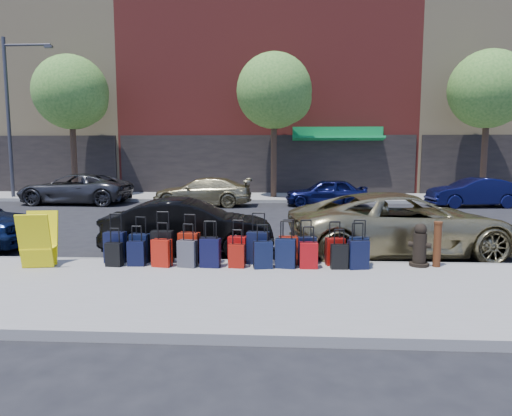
# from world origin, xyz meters

# --- Properties ---
(ground) EXTENTS (120.00, 120.00, 0.00)m
(ground) POSITION_xyz_m (0.00, 0.00, 0.00)
(ground) COLOR black
(ground) RESTS_ON ground
(sidewalk_near) EXTENTS (60.00, 4.00, 0.15)m
(sidewalk_near) POSITION_xyz_m (0.00, -6.50, 0.07)
(sidewalk_near) COLOR gray
(sidewalk_near) RESTS_ON ground
(sidewalk_far) EXTENTS (60.00, 4.00, 0.15)m
(sidewalk_far) POSITION_xyz_m (0.00, 10.00, 0.07)
(sidewalk_far) COLOR gray
(sidewalk_far) RESTS_ON ground
(curb_near) EXTENTS (60.00, 0.08, 0.15)m
(curb_near) POSITION_xyz_m (0.00, -4.48, 0.07)
(curb_near) COLOR gray
(curb_near) RESTS_ON ground
(curb_far) EXTENTS (60.00, 0.08, 0.15)m
(curb_far) POSITION_xyz_m (0.00, 7.98, 0.07)
(curb_far) COLOR gray
(curb_far) RESTS_ON ground
(building_left) EXTENTS (15.00, 12.12, 16.00)m
(building_left) POSITION_xyz_m (-16.00, 17.98, 7.98)
(building_left) COLOR tan
(building_left) RESTS_ON ground
(building_center) EXTENTS (17.00, 12.85, 20.00)m
(building_center) POSITION_xyz_m (0.00, 17.99, 9.98)
(building_center) COLOR maroon
(building_center) RESTS_ON ground
(building_right) EXTENTS (15.00, 12.12, 18.00)m
(building_right) POSITION_xyz_m (16.00, 17.99, 8.98)
(building_right) COLOR tan
(building_right) RESTS_ON ground
(tree_left) EXTENTS (3.80, 3.80, 7.27)m
(tree_left) POSITION_xyz_m (-9.86, 9.50, 5.41)
(tree_left) COLOR black
(tree_left) RESTS_ON sidewalk_far
(tree_center) EXTENTS (3.80, 3.80, 7.27)m
(tree_center) POSITION_xyz_m (0.64, 9.50, 5.41)
(tree_center) COLOR black
(tree_center) RESTS_ON sidewalk_far
(tree_right) EXTENTS (3.80, 3.80, 7.27)m
(tree_right) POSITION_xyz_m (11.14, 9.50, 5.41)
(tree_right) COLOR black
(tree_right) RESTS_ON sidewalk_far
(streetlight) EXTENTS (2.59, 0.18, 8.00)m
(streetlight) POSITION_xyz_m (-12.80, 8.80, 4.66)
(streetlight) COLOR #333338
(streetlight) RESTS_ON sidewalk_far
(suitcase_front_0) EXTENTS (0.44, 0.26, 1.03)m
(suitcase_front_0) POSITION_xyz_m (-2.54, -4.84, 0.47)
(suitcase_front_0) COLOR black
(suitcase_front_0) RESTS_ON sidewalk_near
(suitcase_front_1) EXTENTS (0.43, 0.29, 0.95)m
(suitcase_front_1) POSITION_xyz_m (-2.04, -4.76, 0.45)
(suitcase_front_1) COLOR black
(suitcase_front_1) RESTS_ON sidewalk_near
(suitcase_front_2) EXTENTS (0.45, 0.25, 1.07)m
(suitcase_front_2) POSITION_xyz_m (-1.55, -4.77, 0.48)
(suitcase_front_2) COLOR black
(suitcase_front_2) RESTS_ON sidewalk_near
(suitcase_front_3) EXTENTS (0.45, 0.30, 1.02)m
(suitcase_front_3) POSITION_xyz_m (-0.99, -4.78, 0.47)
(suitcase_front_3) COLOR #A21C0A
(suitcase_front_3) RESTS_ON sidewalk_near
(suitcase_front_4) EXTENTS (0.38, 0.23, 0.88)m
(suitcase_front_4) POSITION_xyz_m (-0.57, -4.78, 0.43)
(suitcase_front_4) COLOR black
(suitcase_front_4) RESTS_ON sidewalk_near
(suitcase_front_5) EXTENTS (0.40, 0.25, 0.90)m
(suitcase_front_5) POSITION_xyz_m (0.02, -4.76, 0.43)
(suitcase_front_5) COLOR #B10C0B
(suitcase_front_5) RESTS_ON sidewalk_near
(suitcase_front_6) EXTENTS (0.47, 0.29, 1.06)m
(suitcase_front_6) POSITION_xyz_m (0.45, -4.78, 0.48)
(suitcase_front_6) COLOR black
(suitcase_front_6) RESTS_ON sidewalk_near
(suitcase_front_7) EXTENTS (0.39, 0.23, 0.92)m
(suitcase_front_7) POSITION_xyz_m (1.07, -4.77, 0.44)
(suitcase_front_7) COLOR #9C180A
(suitcase_front_7) RESTS_ON sidewalk_near
(suitcase_front_8) EXTENTS (0.42, 0.28, 0.92)m
(suitcase_front_8) POSITION_xyz_m (1.44, -4.77, 0.44)
(suitcase_front_8) COLOR black
(suitcase_front_8) RESTS_ON sidewalk_near
(suitcase_front_9) EXTENTS (0.40, 0.26, 0.90)m
(suitcase_front_9) POSITION_xyz_m (2.02, -4.80, 0.43)
(suitcase_front_9) COLOR maroon
(suitcase_front_9) RESTS_ON sidewalk_near
(suitcase_front_10) EXTENTS (0.42, 0.29, 0.94)m
(suitcase_front_10) POSITION_xyz_m (2.50, -4.83, 0.45)
(suitcase_front_10) COLOR black
(suitcase_front_10) RESTS_ON sidewalk_near
(suitcase_back_0) EXTENTS (0.34, 0.22, 0.78)m
(suitcase_back_0) POSITION_xyz_m (-2.44, -5.16, 0.39)
(suitcase_back_0) COLOR black
(suitcase_back_0) RESTS_ON sidewalk_near
(suitcase_back_1) EXTENTS (0.35, 0.21, 0.81)m
(suitcase_back_1) POSITION_xyz_m (-2.01, -5.09, 0.40)
(suitcase_back_1) COLOR black
(suitcase_back_1) RESTS_ON sidewalk_near
(suitcase_back_2) EXTENTS (0.41, 0.29, 0.89)m
(suitcase_back_2) POSITION_xyz_m (-1.48, -5.13, 0.43)
(suitcase_back_2) COLOR #AB170B
(suitcase_back_2) RESTS_ON sidewalk_near
(suitcase_back_3) EXTENTS (0.40, 0.28, 0.87)m
(suitcase_back_3) POSITION_xyz_m (-0.96, -5.13, 0.42)
(suitcase_back_3) COLOR #424248
(suitcase_back_3) RESTS_ON sidewalk_near
(suitcase_back_4) EXTENTS (0.41, 0.26, 0.93)m
(suitcase_back_4) POSITION_xyz_m (-0.49, -5.12, 0.44)
(suitcase_back_4) COLOR black
(suitcase_back_4) RESTS_ON sidewalk_near
(suitcase_back_5) EXTENTS (0.33, 0.21, 0.76)m
(suitcase_back_5) POSITION_xyz_m (0.04, -5.12, 0.39)
(suitcase_back_5) COLOR maroon
(suitcase_back_5) RESTS_ON sidewalk_near
(suitcase_back_6) EXTENTS (0.40, 0.28, 0.87)m
(suitcase_back_6) POSITION_xyz_m (0.56, -5.15, 0.42)
(suitcase_back_6) COLOR black
(suitcase_back_6) RESTS_ON sidewalk_near
(suitcase_back_7) EXTENTS (0.43, 0.29, 0.94)m
(suitcase_back_7) POSITION_xyz_m (1.01, -5.08, 0.44)
(suitcase_back_7) COLOR black
(suitcase_back_7) RESTS_ON sidewalk_near
(suitcase_back_8) EXTENTS (0.36, 0.22, 0.84)m
(suitcase_back_8) POSITION_xyz_m (1.47, -5.10, 0.41)
(suitcase_back_8) COLOR #9E0A0D
(suitcase_back_8) RESTS_ON sidewalk_near
(suitcase_back_9) EXTENTS (0.34, 0.21, 0.79)m
(suitcase_back_9) POSITION_xyz_m (2.07, -5.10, 0.40)
(suitcase_back_9) COLOR black
(suitcase_back_9) RESTS_ON sidewalk_near
(suitcase_back_10) EXTENTS (0.42, 0.29, 0.92)m
(suitcase_back_10) POSITION_xyz_m (2.44, -5.08, 0.44)
(suitcase_back_10) COLOR black
(suitcase_back_10) RESTS_ON sidewalk_near
(fire_hydrant) EXTENTS (0.44, 0.39, 0.87)m
(fire_hydrant) POSITION_xyz_m (3.72, -4.78, 0.55)
(fire_hydrant) COLOR black
(fire_hydrant) RESTS_ON sidewalk_near
(bollard) EXTENTS (0.17, 0.17, 0.92)m
(bollard) POSITION_xyz_m (4.05, -4.83, 0.62)
(bollard) COLOR #38190C
(bollard) RESTS_ON sidewalk_near
(display_rack) EXTENTS (0.71, 0.77, 1.10)m
(display_rack) POSITION_xyz_m (-3.93, -5.29, 0.69)
(display_rack) COLOR yellow
(display_rack) RESTS_ON sidewalk_near
(car_near_1) EXTENTS (4.09, 1.65, 1.32)m
(car_near_1) POSITION_xyz_m (-1.27, -3.34, 0.66)
(car_near_1) COLOR black
(car_near_1) RESTS_ON ground
(car_near_2) EXTENTS (5.64, 3.15, 1.49)m
(car_near_2) POSITION_xyz_m (3.81, -3.11, 0.75)
(car_near_2) COLOR #918559
(car_near_2) RESTS_ON ground
(car_far_0) EXTENTS (5.26, 2.56, 1.44)m
(car_far_0) POSITION_xyz_m (-8.86, 6.99, 0.72)
(car_far_0) COLOR #353538
(car_far_0) RESTS_ON ground
(car_far_1) EXTENTS (4.50, 1.85, 1.30)m
(car_far_1) POSITION_xyz_m (-2.69, 6.51, 0.65)
(car_far_1) COLOR #96895C
(car_far_1) RESTS_ON ground
(car_far_2) EXTENTS (3.69, 1.51, 1.25)m
(car_far_2) POSITION_xyz_m (2.94, 6.84, 0.63)
(car_far_2) COLOR #0D113C
(car_far_2) RESTS_ON ground
(car_far_3) EXTENTS (4.08, 1.74, 1.31)m
(car_far_3) POSITION_xyz_m (9.50, 6.84, 0.65)
(car_far_3) COLOR #0C0F37
(car_far_3) RESTS_ON ground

